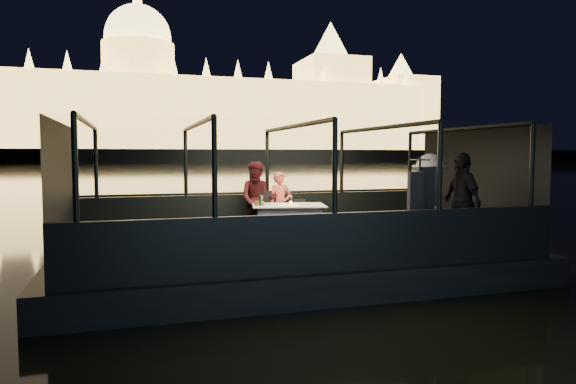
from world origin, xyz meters
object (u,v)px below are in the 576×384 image
object	(u,v)px
person_man_maroon	(258,203)
chair_port_right	(299,217)
dining_table_central	(289,223)
chair_port_left	(269,217)
coat_stand	(419,207)
person_woman_coral	(280,202)
passenger_stripe	(429,205)
wine_bottle	(260,198)
passenger_dark	(462,205)

from	to	relation	value
person_man_maroon	chair_port_right	bearing A→B (deg)	-1.61
dining_table_central	chair_port_left	xyz separation A→B (m)	(-0.26, 0.60, 0.06)
dining_table_central	coat_stand	xyz separation A→B (m)	(1.59, -2.32, 0.51)
person_woman_coral	passenger_stripe	xyz separation A→B (m)	(2.19, -2.35, 0.10)
coat_stand	passenger_stripe	distance (m)	0.96
chair_port_right	dining_table_central	bearing A→B (deg)	-106.53
chair_port_right	passenger_stripe	world-z (taller)	passenger_stripe
chair_port_left	chair_port_right	size ratio (longest dim) A/B	1.23
dining_table_central	person_woman_coral	distance (m)	0.82
chair_port_left	wine_bottle	distance (m)	0.87
dining_table_central	passenger_dark	world-z (taller)	passenger_dark
person_woman_coral	passenger_dark	bearing A→B (deg)	-46.66
chair_port_right	person_woman_coral	xyz separation A→B (m)	(-0.33, 0.29, 0.30)
dining_table_central	chair_port_right	size ratio (longest dim) A/B	1.80
dining_table_central	passenger_dark	size ratio (longest dim) A/B	0.80
coat_stand	wine_bottle	distance (m)	3.15
dining_table_central	person_man_maroon	size ratio (longest dim) A/B	0.89
dining_table_central	chair_port_left	world-z (taller)	chair_port_left
dining_table_central	coat_stand	distance (m)	2.86
passenger_stripe	passenger_dark	world-z (taller)	passenger_dark
chair_port_right	passenger_dark	world-z (taller)	passenger_dark
coat_stand	passenger_stripe	bearing A→B (deg)	47.56
chair_port_left	person_man_maroon	distance (m)	0.39
passenger_dark	wine_bottle	bearing A→B (deg)	-113.69
coat_stand	passenger_stripe	world-z (taller)	coat_stand
dining_table_central	wine_bottle	xyz separation A→B (m)	(-0.60, -0.04, 0.53)
dining_table_central	coat_stand	size ratio (longest dim) A/B	0.84
person_man_maroon	passenger_stripe	size ratio (longest dim) A/B	0.91
person_man_maroon	person_woman_coral	bearing A→B (deg)	16.18
dining_table_central	passenger_dark	distance (m)	3.35
chair_port_left	coat_stand	world-z (taller)	coat_stand
chair_port_right	person_woman_coral	distance (m)	0.53
chair_port_left	passenger_stripe	size ratio (longest dim) A/B	0.55
person_woman_coral	person_man_maroon	xyz separation A→B (m)	(-0.50, 0.02, 0.00)
chair_port_left	chair_port_right	xyz separation A→B (m)	(0.63, -0.15, 0.00)
passenger_dark	wine_bottle	world-z (taller)	passenger_dark
dining_table_central	person_woman_coral	size ratio (longest dim) A/B	1.03
person_woman_coral	wine_bottle	bearing A→B (deg)	-133.15
chair_port_right	coat_stand	world-z (taller)	coat_stand
person_woman_coral	wine_bottle	world-z (taller)	person_woman_coral
coat_stand	passenger_dark	bearing A→B (deg)	23.17
passenger_stripe	wine_bottle	world-z (taller)	passenger_stripe
dining_table_central	passenger_stripe	world-z (taller)	passenger_stripe
chair_port_left	chair_port_right	distance (m)	0.65
passenger_stripe	passenger_dark	size ratio (longest dim) A/B	0.99
chair_port_right	passenger_stripe	bearing A→B (deg)	-25.11
dining_table_central	chair_port_left	size ratio (longest dim) A/B	1.46
passenger_dark	passenger_stripe	bearing A→B (deg)	-105.19
passenger_stripe	wine_bottle	bearing A→B (deg)	78.48
coat_stand	person_man_maroon	xyz separation A→B (m)	(-2.05, 3.08, -0.15)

